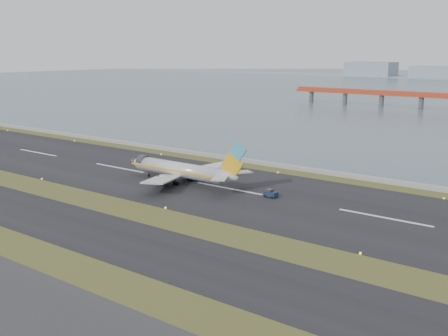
% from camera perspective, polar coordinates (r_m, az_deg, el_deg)
% --- Properties ---
extents(ground, '(1000.00, 1000.00, 0.00)m').
position_cam_1_polar(ground, '(116.93, -8.52, -4.93)').
color(ground, '#384C1B').
rests_on(ground, ground).
extents(taxiway_strip, '(1000.00, 18.00, 0.10)m').
position_cam_1_polar(taxiway_strip, '(109.42, -13.09, -6.28)').
color(taxiway_strip, black).
rests_on(taxiway_strip, ground).
extents(runway_strip, '(1000.00, 45.00, 0.10)m').
position_cam_1_polar(runway_strip, '(138.46, 0.49, -2.11)').
color(runway_strip, black).
rests_on(runway_strip, ground).
extents(seawall, '(1000.00, 2.50, 1.00)m').
position_cam_1_polar(seawall, '(162.62, 6.92, 0.08)').
color(seawall, '#979792').
rests_on(seawall, ground).
extents(airliner, '(38.52, 32.89, 12.80)m').
position_cam_1_polar(airliner, '(143.47, -4.17, -0.25)').
color(airliner, silver).
rests_on(airliner, ground).
extents(pushback_tug, '(3.16, 2.00, 1.95)m').
position_cam_1_polar(pushback_tug, '(130.59, 4.76, -2.61)').
color(pushback_tug, '#16253E').
rests_on(pushback_tug, ground).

